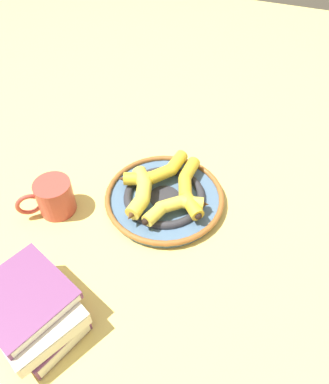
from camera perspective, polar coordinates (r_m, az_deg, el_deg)
name	(u,v)px	position (r m, az deg, el deg)	size (l,w,h in m)	color
ground_plane	(170,196)	(0.98, 0.84, -0.63)	(2.80, 2.80, 0.00)	#E5CC6B
decorative_bowl	(164,198)	(0.96, 0.00, -0.85)	(0.31, 0.31, 0.03)	slate
banana_a	(189,186)	(0.94, 3.71, 0.94)	(0.10, 0.20, 0.03)	gold
banana_b	(173,207)	(0.90, 1.36, -2.25)	(0.14, 0.12, 0.03)	yellow
banana_c	(141,193)	(0.92, -3.61, -0.17)	(0.08, 0.17, 0.04)	yellow
banana_d	(157,172)	(0.97, -1.12, 3.01)	(0.15, 0.17, 0.03)	gold
book_stack	(30,309)	(0.79, -19.81, -16.49)	(0.24, 0.22, 0.10)	#753D70
coffee_mug	(54,197)	(0.96, -16.54, -0.73)	(0.12, 0.12, 0.09)	#B24238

